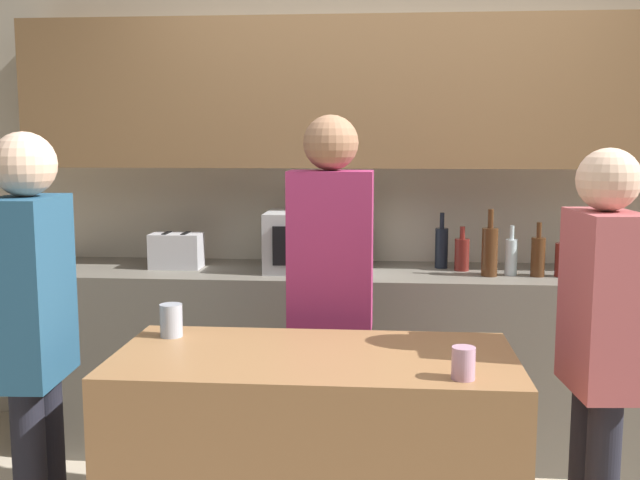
{
  "coord_description": "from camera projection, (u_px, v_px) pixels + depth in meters",
  "views": [
    {
      "loc": [
        0.0,
        -2.36,
        1.6
      ],
      "look_at": [
        -0.23,
        0.31,
        1.24
      ],
      "focal_mm": 42.0,
      "sensor_mm": 36.0,
      "label": 1
    }
  ],
  "objects": [
    {
      "name": "person_right",
      "position": [
        330.0,
        283.0,
        3.06
      ],
      "size": [
        0.34,
        0.22,
        1.69
      ],
      "rotation": [
        0.0,
        0.0,
        -3.16
      ],
      "color": "black",
      "rests_on": "ground_plane"
    },
    {
      "name": "cup_0",
      "position": [
        170.0,
        320.0,
        2.71
      ],
      "size": [
        0.08,
        0.08,
        0.12
      ],
      "color": "#ADB5C4",
      "rests_on": "kitchen_island"
    },
    {
      "name": "person_center",
      "position": [
        32.0,
        329.0,
        2.52
      ],
      "size": [
        0.21,
        0.35,
        1.62
      ],
      "rotation": [
        0.0,
        0.0,
        -1.52
      ],
      "color": "black",
      "rests_on": "ground_plane"
    },
    {
      "name": "person_left",
      "position": [
        599.0,
        342.0,
        2.49
      ],
      "size": [
        0.22,
        0.35,
        1.57
      ],
      "rotation": [
        0.0,
        0.0,
        -4.63
      ],
      "color": "black",
      "rests_on": "ground_plane"
    },
    {
      "name": "bottle_3",
      "position": [
        510.0,
        256.0,
        3.66
      ],
      "size": [
        0.06,
        0.06,
        0.25
      ],
      "color": "silver",
      "rests_on": "back_counter"
    },
    {
      "name": "cup_1",
      "position": [
        462.0,
        363.0,
        2.23
      ],
      "size": [
        0.07,
        0.07,
        0.1
      ],
      "color": "#CA98B5",
      "rests_on": "kitchen_island"
    },
    {
      "name": "microwave",
      "position": [
        318.0,
        241.0,
        3.8
      ],
      "size": [
        0.52,
        0.39,
        0.3
      ],
      "color": "#B7BABC",
      "rests_on": "back_counter"
    },
    {
      "name": "bottle_0",
      "position": [
        441.0,
        247.0,
        3.86
      ],
      "size": [
        0.07,
        0.07,
        0.29
      ],
      "color": "black",
      "rests_on": "back_counter"
    },
    {
      "name": "back_counter",
      "position": [
        381.0,
        360.0,
        3.85
      ],
      "size": [
        3.6,
        0.62,
        0.93
      ],
      "color": "#6B665B",
      "rests_on": "ground_plane"
    },
    {
      "name": "kitchen_island",
      "position": [
        314.0,
        479.0,
        2.56
      ],
      "size": [
        1.34,
        0.65,
        0.89
      ],
      "color": "#996B42",
      "rests_on": "ground_plane"
    },
    {
      "name": "bottle_4",
      "position": [
        537.0,
        256.0,
        3.63
      ],
      "size": [
        0.07,
        0.07,
        0.27
      ],
      "color": "#472814",
      "rests_on": "back_counter"
    },
    {
      "name": "bottle_5",
      "position": [
        562.0,
        259.0,
        3.62
      ],
      "size": [
        0.07,
        0.07,
        0.23
      ],
      "color": "maroon",
      "rests_on": "back_counter"
    },
    {
      "name": "toaster",
      "position": [
        176.0,
        251.0,
        3.87
      ],
      "size": [
        0.26,
        0.16,
        0.18
      ],
      "color": "silver",
      "rests_on": "back_counter"
    },
    {
      "name": "back_wall",
      "position": [
        384.0,
        150.0,
        3.98
      ],
      "size": [
        6.4,
        0.4,
        2.7
      ],
      "color": "beige",
      "rests_on": "ground_plane"
    },
    {
      "name": "bottle_2",
      "position": [
        489.0,
        251.0,
        3.64
      ],
      "size": [
        0.08,
        0.08,
        0.33
      ],
      "color": "#472814",
      "rests_on": "back_counter"
    },
    {
      "name": "bottle_1",
      "position": [
        461.0,
        254.0,
        3.79
      ],
      "size": [
        0.07,
        0.07,
        0.23
      ],
      "color": "maroon",
      "rests_on": "back_counter"
    }
  ]
}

